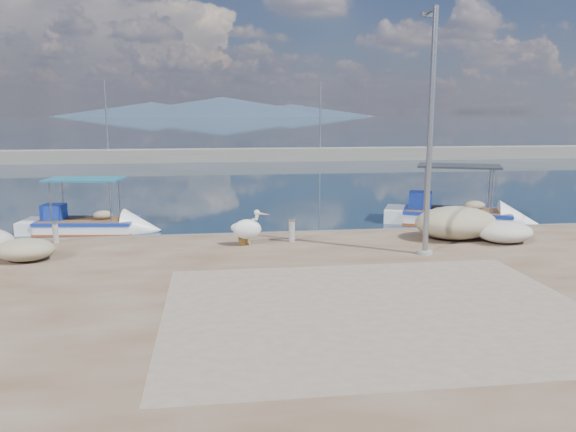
{
  "coord_description": "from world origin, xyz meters",
  "views": [
    {
      "loc": [
        -2.38,
        -13.98,
        4.62
      ],
      "look_at": [
        0.0,
        3.8,
        1.3
      ],
      "focal_mm": 35.0,
      "sensor_mm": 36.0,
      "label": 1
    }
  ],
  "objects_px": {
    "boat_right": "(455,218)",
    "lamp_post": "(430,142)",
    "pelican": "(248,229)",
    "boat_left": "(86,227)",
    "bollard_near": "(292,229)"
  },
  "relations": [
    {
      "from": "boat_right",
      "to": "pelican",
      "type": "distance_m",
      "value": 10.33
    },
    {
      "from": "boat_right",
      "to": "lamp_post",
      "type": "xyz_separation_m",
      "value": [
        -3.92,
        -6.68,
        3.57
      ]
    },
    {
      "from": "boat_right",
      "to": "pelican",
      "type": "xyz_separation_m",
      "value": [
        -9.04,
        -4.94,
        0.82
      ]
    },
    {
      "from": "boat_right",
      "to": "bollard_near",
      "type": "relative_size",
      "value": 8.1
    },
    {
      "from": "boat_left",
      "to": "lamp_post",
      "type": "bearing_deg",
      "value": -25.4
    },
    {
      "from": "pelican",
      "to": "lamp_post",
      "type": "height_order",
      "value": "lamp_post"
    },
    {
      "from": "boat_right",
      "to": "boat_left",
      "type": "bearing_deg",
      "value": -157.92
    },
    {
      "from": "pelican",
      "to": "lamp_post",
      "type": "relative_size",
      "value": 0.17
    },
    {
      "from": "boat_right",
      "to": "lamp_post",
      "type": "distance_m",
      "value": 8.53
    },
    {
      "from": "boat_right",
      "to": "bollard_near",
      "type": "bearing_deg",
      "value": -125.75
    },
    {
      "from": "bollard_near",
      "to": "lamp_post",
      "type": "bearing_deg",
      "value": -29.43
    },
    {
      "from": "lamp_post",
      "to": "boat_right",
      "type": "bearing_deg",
      "value": 59.61
    },
    {
      "from": "boat_left",
      "to": "pelican",
      "type": "bearing_deg",
      "value": -34.32
    },
    {
      "from": "boat_left",
      "to": "pelican",
      "type": "height_order",
      "value": "boat_left"
    },
    {
      "from": "boat_right",
      "to": "bollard_near",
      "type": "distance_m",
      "value": 8.91
    }
  ]
}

